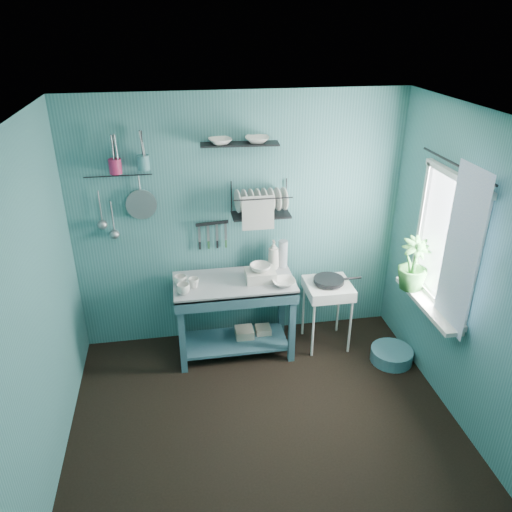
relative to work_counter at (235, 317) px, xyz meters
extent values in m
plane|color=black|center=(0.11, -1.14, -0.41)|extent=(3.20, 3.20, 0.00)
plane|color=silver|center=(0.11, -1.14, 2.09)|extent=(3.20, 3.20, 0.00)
plane|color=#366D6E|center=(0.11, 0.36, 0.84)|extent=(3.20, 0.00, 3.20)
plane|color=#366D6E|center=(0.11, -2.64, 0.84)|extent=(3.20, 0.00, 3.20)
plane|color=#366D6E|center=(-1.49, -1.14, 0.84)|extent=(0.00, 3.00, 3.00)
plane|color=#366D6E|center=(1.71, -1.14, 0.84)|extent=(0.00, 3.00, 3.00)
cube|color=#305765|center=(0.00, 0.00, 0.00)|extent=(1.18, 0.66, 0.81)
imported|color=silver|center=(-0.48, -0.16, 0.45)|extent=(0.12, 0.12, 0.10)
imported|color=silver|center=(-0.38, -0.06, 0.45)|extent=(0.14, 0.14, 0.09)
imported|color=silver|center=(-0.50, 0.00, 0.45)|extent=(0.17, 0.17, 0.10)
cube|color=beige|center=(0.25, -0.02, 0.46)|extent=(0.28, 0.22, 0.10)
imported|color=silver|center=(0.25, -0.02, 0.54)|extent=(0.20, 0.19, 0.06)
imported|color=beige|center=(0.42, 0.20, 0.55)|extent=(0.11, 0.12, 0.30)
cylinder|color=#9FA7B1|center=(0.52, 0.22, 0.55)|extent=(0.09, 0.09, 0.28)
imported|color=silver|center=(0.45, -0.15, 0.43)|extent=(0.22, 0.22, 0.05)
cube|color=silver|center=(0.93, -0.01, -0.05)|extent=(0.44, 0.44, 0.70)
cylinder|color=black|center=(0.93, -0.01, 0.33)|extent=(0.30, 0.30, 0.03)
cube|color=black|center=(-0.16, 0.33, 0.87)|extent=(0.32, 0.06, 0.03)
cube|color=black|center=(0.30, 0.23, 1.12)|extent=(0.56, 0.26, 0.32)
cube|color=black|center=(0.11, 0.26, 1.64)|extent=(0.71, 0.23, 0.01)
imported|color=silver|center=(-0.06, 0.26, 1.62)|extent=(0.23, 0.23, 0.05)
imported|color=silver|center=(0.27, 0.26, 1.68)|extent=(0.25, 0.25, 0.05)
cylinder|color=#A91F4B|center=(-0.99, 0.28, 1.49)|extent=(0.11, 0.11, 0.13)
cylinder|color=#3B777C|center=(-0.75, 0.28, 1.51)|extent=(0.11, 0.11, 0.13)
cylinder|color=gray|center=(-0.80, 0.31, 1.11)|extent=(0.28, 0.03, 0.28)
cylinder|color=gray|center=(-1.17, 0.32, 1.11)|extent=(0.01, 0.01, 0.30)
cylinder|color=gray|center=(-1.07, 0.32, 1.00)|extent=(0.01, 0.01, 0.30)
cylinder|color=black|center=(-0.98, 0.33, 1.38)|extent=(0.60, 0.01, 0.01)
plane|color=white|center=(1.70, -0.69, 0.99)|extent=(0.00, 1.10, 1.10)
cube|color=silver|center=(1.61, -0.69, 0.40)|extent=(0.16, 0.95, 0.04)
plane|color=white|center=(1.63, -0.99, 1.04)|extent=(0.00, 1.35, 1.35)
cylinder|color=black|center=(1.65, -0.69, 1.64)|extent=(0.02, 1.05, 0.02)
imported|color=#266127|center=(1.57, -0.43, 0.67)|extent=(0.29, 0.29, 0.49)
cube|color=tan|center=(0.10, 0.05, -0.30)|extent=(0.18, 0.18, 0.22)
cube|color=tan|center=(0.30, 0.08, -0.31)|extent=(0.15, 0.15, 0.20)
cylinder|color=teal|center=(1.50, -0.41, -0.34)|extent=(0.41, 0.41, 0.13)
camera|label=1|loc=(-0.48, -4.12, 2.69)|focal=35.00mm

